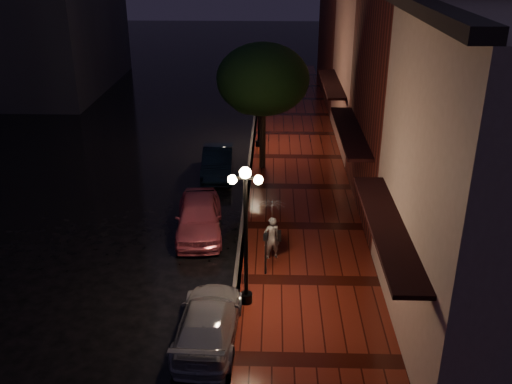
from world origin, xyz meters
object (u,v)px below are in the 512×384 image
(streetlamp_far, at_px, (259,100))
(navy_car, at_px, (218,162))
(silver_car, at_px, (208,321))
(pink_car, at_px, (199,216))
(streetlamp_near, at_px, (246,229))
(street_tree, at_px, (263,81))
(parking_meter, at_px, (266,250))
(woman_with_umbrella, at_px, (272,220))

(streetlamp_far, height_order, navy_car, streetlamp_far)
(silver_car, bearing_deg, pink_car, -78.31)
(streetlamp_near, xyz_separation_m, silver_car, (-0.95, -1.55, -2.02))
(streetlamp_far, height_order, silver_car, streetlamp_far)
(navy_car, bearing_deg, street_tree, 16.27)
(streetlamp_far, distance_m, parking_meter, 12.51)
(streetlamp_near, bearing_deg, parking_meter, 71.09)
(pink_car, relative_size, navy_car, 1.06)
(streetlamp_near, xyz_separation_m, pink_car, (-1.95, 4.56, -1.90))
(woman_with_umbrella, bearing_deg, silver_car, 48.90)
(street_tree, bearing_deg, streetlamp_near, -91.35)
(streetlamp_far, bearing_deg, woman_with_umbrella, -86.30)
(streetlamp_near, relative_size, silver_car, 1.08)
(woman_with_umbrella, height_order, parking_meter, woman_with_umbrella)
(pink_car, distance_m, woman_with_umbrella, 3.42)
(navy_car, relative_size, silver_car, 0.97)
(parking_meter, bearing_deg, pink_car, 149.93)
(street_tree, xyz_separation_m, silver_car, (-1.21, -12.54, -3.67))
(streetlamp_near, distance_m, pink_car, 5.32)
(silver_car, distance_m, parking_meter, 3.51)
(street_tree, xyz_separation_m, navy_car, (-2.05, -0.69, -3.61))
(street_tree, height_order, woman_with_umbrella, street_tree)
(navy_car, xyz_separation_m, parking_meter, (2.34, -8.71, 0.39))
(streetlamp_near, distance_m, silver_car, 2.72)
(woman_with_umbrella, relative_size, parking_meter, 1.45)
(woman_with_umbrella, bearing_deg, pink_car, -54.78)
(streetlamp_near, relative_size, navy_car, 1.11)
(streetlamp_far, relative_size, silver_car, 1.08)
(streetlamp_near, xyz_separation_m, navy_car, (-1.79, 10.31, -1.96))
(street_tree, distance_m, silver_car, 13.12)
(streetlamp_far, bearing_deg, pink_car, -101.70)
(street_tree, relative_size, silver_car, 1.45)
(navy_car, distance_m, woman_with_umbrella, 8.13)
(navy_car, height_order, woman_with_umbrella, woman_with_umbrella)
(silver_car, height_order, woman_with_umbrella, woman_with_umbrella)
(pink_car, xyz_separation_m, parking_meter, (2.50, -2.97, 0.33))
(street_tree, xyz_separation_m, woman_with_umbrella, (0.48, -8.35, -2.70))
(pink_car, relative_size, silver_car, 1.03)
(streetlamp_near, relative_size, pink_car, 1.05)
(silver_car, bearing_deg, navy_car, -83.57)
(pink_car, height_order, silver_car, pink_car)
(streetlamp_far, bearing_deg, street_tree, -85.09)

